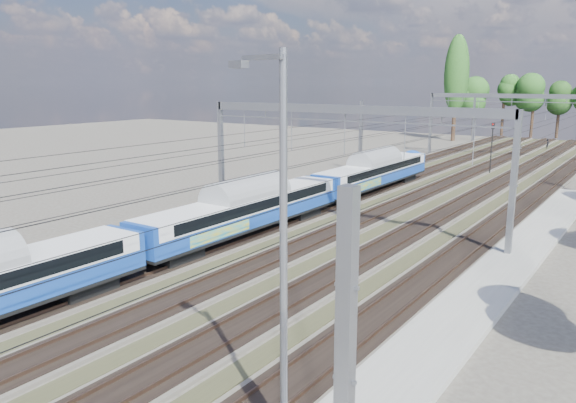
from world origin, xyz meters
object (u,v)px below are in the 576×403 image
Objects in this scene: worker at (548,144)px; signal_near at (492,141)px; emu_train at (243,204)px; lamp_post at (280,241)px.

signal_near reaches higher than worker.
emu_train is 5.25× the size of lamp_post.
emu_train is 39.47m from signal_near.
emu_train reaches higher than worker.
lamp_post is at bearing -48.24° from emu_train.
lamp_post is (7.82, -85.68, 5.40)m from worker.
worker is 30.22m from signal_near.
lamp_post reaches higher than worker.
signal_near is (-0.99, -30.06, 2.93)m from worker.
lamp_post is at bearing 168.33° from worker.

